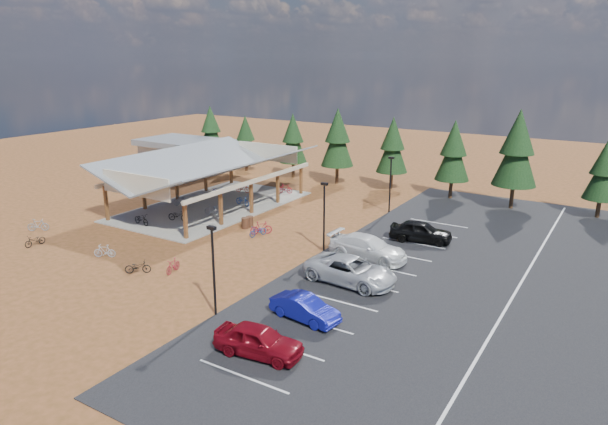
% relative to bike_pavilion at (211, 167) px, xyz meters
% --- Properties ---
extents(ground, '(140.00, 140.00, 0.00)m').
position_rel_bike_pavilion_xyz_m(ground, '(10.00, -7.00, -3.82)').
color(ground, '#573717').
rests_on(ground, ground).
extents(asphalt_lot, '(27.00, 44.00, 0.04)m').
position_rel_bike_pavilion_xyz_m(asphalt_lot, '(28.50, -4.00, -3.80)').
color(asphalt_lot, black).
rests_on(asphalt_lot, ground).
extents(concrete_pad, '(10.60, 18.60, 0.10)m').
position_rel_bike_pavilion_xyz_m(concrete_pad, '(0.00, 0.00, -3.77)').
color(concrete_pad, gray).
rests_on(concrete_pad, ground).
extents(bike_pavilion, '(11.65, 19.40, 4.97)m').
position_rel_bike_pavilion_xyz_m(bike_pavilion, '(0.00, 0.00, 0.00)').
color(bike_pavilion, brown).
rests_on(bike_pavilion, concrete_pad).
extents(outbuilding, '(11.00, 7.00, 3.90)m').
position_rel_bike_pavilion_xyz_m(outbuilding, '(-14.00, 11.00, -1.80)').
color(outbuilding, '#ADA593').
rests_on(outbuilding, ground).
extents(lamp_post_0, '(0.50, 0.25, 5.14)m').
position_rel_bike_pavilion_xyz_m(lamp_post_0, '(15.00, -17.00, -0.85)').
color(lamp_post_0, black).
rests_on(lamp_post_0, ground).
extents(lamp_post_1, '(0.50, 0.25, 5.14)m').
position_rel_bike_pavilion_xyz_m(lamp_post_1, '(15.00, -5.00, -0.85)').
color(lamp_post_1, black).
rests_on(lamp_post_1, ground).
extents(lamp_post_2, '(0.50, 0.25, 5.14)m').
position_rel_bike_pavilion_xyz_m(lamp_post_2, '(15.00, 7.00, -0.85)').
color(lamp_post_2, black).
rests_on(lamp_post_2, ground).
extents(trash_bin_0, '(0.60, 0.60, 0.90)m').
position_rel_bike_pavilion_xyz_m(trash_bin_0, '(6.75, -3.72, -3.37)').
color(trash_bin_0, '#452818').
rests_on(trash_bin_0, ground).
extents(trash_bin_1, '(0.60, 0.60, 0.90)m').
position_rel_bike_pavilion_xyz_m(trash_bin_1, '(6.82, -3.19, -3.37)').
color(trash_bin_1, '#452818').
rests_on(trash_bin_1, ground).
extents(pine_0, '(3.28, 3.28, 7.64)m').
position_rel_bike_pavilion_xyz_m(pine_0, '(-13.91, 15.89, 0.84)').
color(pine_0, '#382314').
rests_on(pine_0, ground).
extents(pine_1, '(2.93, 2.93, 6.84)m').
position_rel_bike_pavilion_xyz_m(pine_1, '(-7.56, 15.01, 0.35)').
color(pine_1, '#382314').
rests_on(pine_1, ground).
extents(pine_2, '(3.21, 3.21, 7.47)m').
position_rel_bike_pavilion_xyz_m(pine_2, '(-0.53, 14.85, 0.74)').
color(pine_2, '#382314').
rests_on(pine_2, ground).
extents(pine_3, '(3.60, 3.60, 8.38)m').
position_rel_bike_pavilion_xyz_m(pine_3, '(5.38, 14.73, 1.29)').
color(pine_3, '#382314').
rests_on(pine_3, ground).
extents(pine_4, '(3.31, 3.31, 7.71)m').
position_rel_bike_pavilion_xyz_m(pine_4, '(11.55, 15.50, 0.88)').
color(pine_4, '#382314').
rests_on(pine_4, ground).
extents(pine_5, '(3.36, 3.36, 7.84)m').
position_rel_bike_pavilion_xyz_m(pine_5, '(18.18, 14.96, 0.96)').
color(pine_5, '#382314').
rests_on(pine_5, ground).
extents(pine_6, '(3.97, 3.97, 9.25)m').
position_rel_bike_pavilion_xyz_m(pine_6, '(24.18, 14.26, 1.83)').
color(pine_6, '#382314').
rests_on(pine_6, ground).
extents(pine_7, '(3.01, 3.01, 7.00)m').
position_rel_bike_pavilion_xyz_m(pine_7, '(31.32, 15.16, 0.45)').
color(pine_7, '#382314').
rests_on(pine_7, ground).
extents(bike_0, '(1.90, 0.87, 0.96)m').
position_rel_bike_pavilion_xyz_m(bike_0, '(-1.06, -7.80, -3.24)').
color(bike_0, black).
rests_on(bike_0, concrete_pad).
extents(bike_1, '(1.76, 0.66, 1.03)m').
position_rel_bike_pavilion_xyz_m(bike_1, '(-2.30, -1.88, -3.21)').
color(bike_1, gray).
rests_on(bike_1, concrete_pad).
extents(bike_2, '(1.76, 0.95, 0.88)m').
position_rel_bike_pavilion_xyz_m(bike_2, '(-2.22, 3.29, -3.29)').
color(bike_2, '#26249B').
rests_on(bike_2, concrete_pad).
extents(bike_3, '(1.72, 0.72, 1.00)m').
position_rel_bike_pavilion_xyz_m(bike_3, '(-0.76, 5.55, -3.22)').
color(bike_3, maroon).
rests_on(bike_3, concrete_pad).
extents(bike_4, '(1.93, 1.07, 0.96)m').
position_rel_bike_pavilion_xyz_m(bike_4, '(0.76, -5.37, -3.24)').
color(bike_4, black).
rests_on(bike_4, concrete_pad).
extents(bike_5, '(1.78, 0.60, 1.05)m').
position_rel_bike_pavilion_xyz_m(bike_5, '(2.31, -2.77, -3.20)').
color(bike_5, gray).
rests_on(bike_5, concrete_pad).
extents(bike_6, '(1.97, 1.04, 0.98)m').
position_rel_bike_pavilion_xyz_m(bike_6, '(2.35, 1.57, -3.23)').
color(bike_6, '#18459F').
rests_on(bike_6, concrete_pad).
extents(bike_7, '(1.71, 0.74, 1.00)m').
position_rel_bike_pavilion_xyz_m(bike_7, '(3.14, 7.62, -3.23)').
color(bike_7, maroon).
rests_on(bike_7, concrete_pad).
extents(bike_8, '(0.59, 1.64, 0.86)m').
position_rel_bike_pavilion_xyz_m(bike_8, '(-4.02, -15.50, -3.40)').
color(bike_8, black).
rests_on(bike_8, ground).
extents(bike_9, '(1.64, 1.43, 1.03)m').
position_rel_bike_pavilion_xyz_m(bike_9, '(-7.15, -13.22, -3.31)').
color(bike_9, gray).
rests_on(bike_9, ground).
extents(bike_11, '(0.76, 1.62, 0.94)m').
position_rel_bike_pavilion_xyz_m(bike_11, '(8.57, -13.79, -3.36)').
color(bike_11, maroon).
rests_on(bike_11, ground).
extents(bike_12, '(1.69, 1.49, 0.88)m').
position_rel_bike_pavilion_xyz_m(bike_12, '(6.72, -15.12, -3.38)').
color(bike_12, black).
rests_on(bike_12, ground).
extents(bike_13, '(1.60, 1.15, 0.95)m').
position_rel_bike_pavilion_xyz_m(bike_13, '(2.44, -14.34, -3.35)').
color(bike_13, '#A0A2A9').
rests_on(bike_13, ground).
extents(bike_14, '(1.01, 1.73, 0.86)m').
position_rel_bike_pavilion_xyz_m(bike_14, '(8.89, -4.82, -3.40)').
color(bike_14, navy).
rests_on(bike_14, ground).
extents(bike_15, '(1.58, 1.63, 1.06)m').
position_rel_bike_pavilion_xyz_m(bike_15, '(8.81, -4.28, -3.29)').
color(bike_15, maroon).
rests_on(bike_15, ground).
extents(car_0, '(4.57, 2.30, 1.49)m').
position_rel_bike_pavilion_xyz_m(car_0, '(19.53, -19.13, -3.04)').
color(car_0, maroon).
rests_on(car_0, asphalt_lot).
extents(car_1, '(4.17, 1.90, 1.33)m').
position_rel_bike_pavilion_xyz_m(car_1, '(19.51, -14.92, -3.12)').
color(car_1, '#10158B').
rests_on(car_1, asphalt_lot).
extents(car_2, '(6.07, 3.08, 1.64)m').
position_rel_bike_pavilion_xyz_m(car_2, '(19.35, -9.20, -2.96)').
color(car_2, '#B4B7BC').
rests_on(car_2, asphalt_lot).
extents(car_3, '(5.75, 2.52, 1.64)m').
position_rel_bike_pavilion_xyz_m(car_3, '(18.46, -4.83, -2.96)').
color(car_3, white).
rests_on(car_3, asphalt_lot).
extents(car_4, '(4.97, 2.74, 1.60)m').
position_rel_bike_pavilion_xyz_m(car_4, '(20.29, 0.73, -2.98)').
color(car_4, black).
rests_on(car_4, asphalt_lot).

